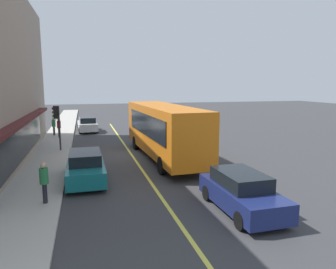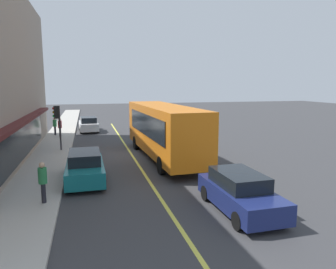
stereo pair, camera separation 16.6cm
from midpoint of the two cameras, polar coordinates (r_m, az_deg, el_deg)
name	(u,v)px [view 2 (the right image)]	position (r m, az deg, el deg)	size (l,w,h in m)	color
ground	(132,155)	(22.11, -6.42, -3.64)	(120.00, 120.00, 0.00)	#38383A
sidewalk	(49,158)	(22.02, -20.56, -4.03)	(80.00, 2.58, 0.15)	#B2ADA3
lane_centre_stripe	(132,154)	(22.11, -6.42, -3.63)	(36.00, 0.16, 0.01)	#D8D14C
bus	(163,129)	(20.48, -0.64, 1.05)	(11.23, 3.00, 3.50)	orange
traffic_light	(57,117)	(23.73, -19.32, 2.97)	(0.30, 0.52, 3.20)	#2D2D33
car_navy	(240,192)	(12.58, 13.28, -10.22)	(4.33, 1.92, 1.52)	navy
car_teal	(85,167)	(16.33, -14.58, -5.78)	(4.31, 1.88, 1.52)	#14666B
car_white	(89,124)	(33.65, -14.11, 1.80)	(4.39, 2.05, 1.52)	white
pedestrian_near_storefront	(60,126)	(29.77, -18.91, 1.53)	(0.34, 0.34, 1.73)	black
pedestrian_by_curb	(43,179)	(13.50, -21.49, -7.48)	(0.34, 0.34, 1.67)	black
pedestrian_at_corner	(55,125)	(31.18, -19.74, 1.71)	(0.34, 0.34, 1.65)	black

